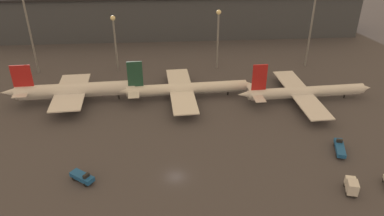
{
  "coord_description": "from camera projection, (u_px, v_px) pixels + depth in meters",
  "views": [
    {
      "loc": [
        -0.92,
        -69.49,
        57.53
      ],
      "look_at": [
        5.44,
        22.33,
        6.0
      ],
      "focal_mm": 35.0,
      "sensor_mm": 36.0,
      "label": 1
    }
  ],
  "objects": [
    {
      "name": "lamp_post_3",
      "position": [
        312.0,
        21.0,
        139.42
      ],
      "size": [
        1.8,
        1.8,
        28.18
      ],
      "color": "slate",
      "rests_on": "ground"
    },
    {
      "name": "service_vehicle_1",
      "position": [
        82.0,
        177.0,
        86.63
      ],
      "size": [
        6.26,
        5.53,
        2.66
      ],
      "rotation": [
        0.0,
        0.0,
        -0.65
      ],
      "color": "#195199",
      "rests_on": "ground"
    },
    {
      "name": "airplane_1",
      "position": [
        185.0,
        89.0,
        122.66
      ],
      "size": [
        46.36,
        33.43,
        13.5
      ],
      "rotation": [
        0.0,
        0.0,
        0.06
      ],
      "color": "white",
      "rests_on": "ground"
    },
    {
      "name": "lamp_post_2",
      "position": [
        218.0,
        31.0,
        138.78
      ],
      "size": [
        1.8,
        1.8,
        22.64
      ],
      "color": "slate",
      "rests_on": "ground"
    },
    {
      "name": "service_vehicle_0",
      "position": [
        340.0,
        148.0,
        96.84
      ],
      "size": [
        4.24,
        8.2,
        2.55
      ],
      "rotation": [
        0.0,
        0.0,
        1.29
      ],
      "color": "#195199",
      "rests_on": "ground"
    },
    {
      "name": "terminal_building",
      "position": [
        168.0,
        13.0,
        178.13
      ],
      "size": [
        177.15,
        26.3,
        20.32
      ],
      "color": "#3D424C",
      "rests_on": "ground"
    },
    {
      "name": "airplane_0",
      "position": [
        75.0,
        91.0,
        119.9
      ],
      "size": [
        46.11,
        26.9,
        13.38
      ],
      "rotation": [
        0.0,
        0.0,
        0.06
      ],
      "color": "silver",
      "rests_on": "ground"
    },
    {
      "name": "ground",
      "position": [
        176.0,
        177.0,
        88.65
      ],
      "size": [
        600.0,
        600.0,
        0.0
      ],
      "primitive_type": "plane",
      "color": "#423F44"
    },
    {
      "name": "airplane_2",
      "position": [
        304.0,
        92.0,
        120.88
      ],
      "size": [
        45.07,
        34.92,
        13.34
      ],
      "rotation": [
        0.0,
        0.0,
        0.06
      ],
      "color": "silver",
      "rests_on": "ground"
    },
    {
      "name": "lamp_post_0",
      "position": [
        28.0,
        25.0,
        132.88
      ],
      "size": [
        1.8,
        1.8,
        29.36
      ],
      "color": "slate",
      "rests_on": "ground"
    },
    {
      "name": "service_vehicle_3",
      "position": [
        352.0,
        186.0,
        83.04
      ],
      "size": [
        3.41,
        5.15,
        3.38
      ],
      "rotation": [
        0.0,
        0.0,
        1.3
      ],
      "color": "white",
      "rests_on": "ground"
    },
    {
      "name": "lamp_post_1",
      "position": [
        115.0,
        36.0,
        136.87
      ],
      "size": [
        1.8,
        1.8,
        21.22
      ],
      "color": "slate",
      "rests_on": "ground"
    }
  ]
}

